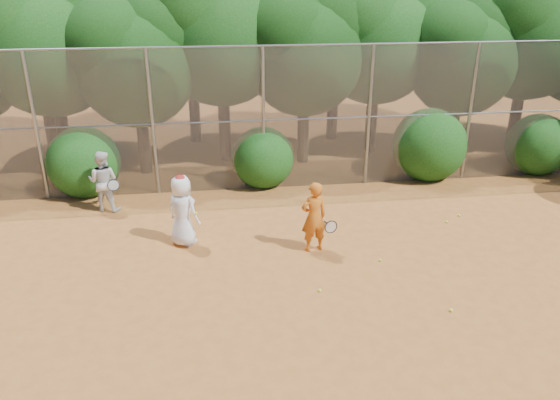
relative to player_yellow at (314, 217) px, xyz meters
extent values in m
plane|color=#945421|center=(0.30, -2.11, -0.82)|extent=(80.00, 80.00, 0.00)
cylinder|color=gray|center=(-6.70, 3.89, 1.18)|extent=(0.09, 0.09, 4.00)
cylinder|color=gray|center=(-3.70, 3.89, 1.18)|extent=(0.09, 0.09, 4.00)
cylinder|color=gray|center=(-0.70, 3.89, 1.18)|extent=(0.09, 0.09, 4.00)
cylinder|color=gray|center=(2.30, 3.89, 1.18)|extent=(0.09, 0.09, 4.00)
cylinder|color=gray|center=(5.30, 3.89, 1.18)|extent=(0.09, 0.09, 4.00)
cylinder|color=gray|center=(0.30, 3.89, 3.18)|extent=(20.00, 0.05, 0.05)
cylinder|color=gray|center=(0.30, 3.89, 1.18)|extent=(20.00, 0.04, 0.04)
cube|color=slate|center=(0.30, 3.89, 1.18)|extent=(20.00, 0.02, 4.00)
cylinder|color=black|center=(-6.70, 6.39, 0.44)|extent=(0.38, 0.38, 2.52)
sphere|color=#124210|center=(-6.70, 6.39, 2.91)|extent=(4.03, 4.03, 4.03)
sphere|color=#124210|center=(-5.90, 6.79, 3.92)|extent=(3.23, 3.23, 3.23)
sphere|color=#124210|center=(-7.41, 6.09, 3.72)|extent=(3.02, 3.02, 3.02)
cylinder|color=black|center=(-4.20, 5.69, 0.27)|extent=(0.36, 0.36, 2.17)
sphere|color=black|center=(-4.20, 5.69, 2.39)|extent=(3.47, 3.47, 3.47)
sphere|color=black|center=(-3.51, 6.04, 3.26)|extent=(2.78, 2.78, 2.78)
sphere|color=black|center=(-4.81, 5.43, 3.09)|extent=(2.60, 2.60, 2.60)
cylinder|color=black|center=(-1.70, 6.69, 0.51)|extent=(0.39, 0.39, 2.66)
sphere|color=#124210|center=(-1.70, 6.69, 3.12)|extent=(4.26, 4.26, 4.26)
sphere|color=#124210|center=(-2.45, 6.37, 3.97)|extent=(3.19, 3.19, 3.19)
cylinder|color=black|center=(0.80, 6.09, 0.32)|extent=(0.37, 0.37, 2.27)
sphere|color=black|center=(0.80, 6.09, 2.55)|extent=(3.64, 3.64, 3.64)
sphere|color=black|center=(1.52, 6.45, 3.46)|extent=(2.91, 2.91, 2.91)
sphere|color=black|center=(0.16, 5.82, 3.28)|extent=(2.73, 2.73, 2.73)
cylinder|color=black|center=(3.30, 6.89, 0.41)|extent=(0.38, 0.38, 2.45)
sphere|color=#124210|center=(3.30, 6.89, 2.81)|extent=(3.92, 3.92, 3.92)
sphere|color=#124210|center=(4.08, 7.28, 3.79)|extent=(3.14, 3.14, 3.14)
sphere|color=#124210|center=(2.61, 6.60, 3.59)|extent=(2.94, 2.94, 2.94)
cylinder|color=black|center=(5.80, 5.89, 0.23)|extent=(0.36, 0.36, 2.10)
sphere|color=black|center=(5.80, 5.89, 2.29)|extent=(3.36, 3.36, 3.36)
sphere|color=black|center=(6.47, 6.23, 3.13)|extent=(2.69, 2.69, 2.69)
sphere|color=black|center=(5.21, 5.64, 2.96)|extent=(2.52, 2.52, 2.52)
cylinder|color=black|center=(8.30, 6.49, 0.48)|extent=(0.39, 0.39, 2.59)
sphere|color=#124210|center=(8.30, 6.49, 3.02)|extent=(4.14, 4.14, 4.14)
sphere|color=#124210|center=(9.13, 6.91, 4.05)|extent=(3.32, 3.32, 3.32)
sphere|color=#124210|center=(7.57, 6.18, 3.84)|extent=(3.11, 3.11, 3.11)
cylinder|color=black|center=(-7.70, 8.69, 0.50)|extent=(0.39, 0.39, 2.62)
sphere|color=#124210|center=(-7.70, 8.69, 3.07)|extent=(4.20, 4.20, 4.20)
sphere|color=#124210|center=(-8.44, 8.38, 3.91)|extent=(3.15, 3.15, 3.15)
cylinder|color=black|center=(-2.70, 8.89, 0.58)|extent=(0.40, 0.40, 2.80)
sphere|color=#124210|center=(-2.70, 8.89, 3.33)|extent=(4.48, 4.48, 4.48)
cylinder|color=black|center=(2.30, 8.49, 0.44)|extent=(0.38, 0.38, 2.52)
sphere|color=#124210|center=(2.30, 8.49, 2.91)|extent=(4.03, 4.03, 4.03)
sphere|color=#124210|center=(3.10, 8.89, 3.92)|extent=(3.23, 3.23, 3.23)
sphere|color=#124210|center=(1.59, 8.19, 3.72)|extent=(3.02, 3.02, 3.02)
cylinder|color=black|center=(6.80, 9.09, 0.55)|extent=(0.40, 0.40, 2.73)
sphere|color=#124210|center=(6.80, 9.09, 3.22)|extent=(4.37, 4.37, 4.37)
sphere|color=#124210|center=(-5.70, 4.19, 0.18)|extent=(2.00, 2.00, 2.00)
sphere|color=#124210|center=(-0.70, 4.19, 0.08)|extent=(1.80, 1.80, 1.80)
sphere|color=#124210|center=(4.30, 4.19, 0.28)|extent=(2.20, 2.20, 2.20)
sphere|color=#124210|center=(7.80, 4.19, 0.13)|extent=(1.90, 1.90, 1.90)
imported|color=#C66317|center=(0.00, 0.00, 0.00)|extent=(0.67, 0.51, 1.64)
torus|color=black|center=(0.35, -0.20, -0.17)|extent=(0.31, 0.11, 0.30)
cylinder|color=black|center=(0.30, 0.02, -0.18)|extent=(0.09, 0.28, 0.05)
imported|color=white|center=(-2.88, 0.68, 0.02)|extent=(0.97, 0.91, 1.66)
ellipsoid|color=#A71B17|center=(-2.88, 0.68, 0.81)|extent=(0.22, 0.22, 0.13)
sphere|color=#D2EF2B|center=(-2.58, 0.48, 0.03)|extent=(0.07, 0.07, 0.07)
imported|color=silver|center=(-4.98, 2.88, -0.01)|extent=(0.91, 0.78, 1.61)
torus|color=black|center=(-4.68, 2.58, -0.02)|extent=(0.32, 0.19, 0.28)
cylinder|color=black|center=(-4.70, 2.78, -0.11)|extent=(0.07, 0.27, 0.15)
sphere|color=#D2EF2B|center=(1.35, -0.72, -0.78)|extent=(0.07, 0.07, 0.07)
sphere|color=#D2EF2B|center=(3.57, 0.94, -0.78)|extent=(0.07, 0.07, 0.07)
sphere|color=#D2EF2B|center=(2.09, -2.71, -0.78)|extent=(0.07, 0.07, 0.07)
sphere|color=#D2EF2B|center=(-0.19, -1.73, -0.78)|extent=(0.07, 0.07, 0.07)
sphere|color=#D2EF2B|center=(4.04, 1.27, -0.78)|extent=(0.07, 0.07, 0.07)
camera|label=1|loc=(-2.17, -10.71, 5.09)|focal=35.00mm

